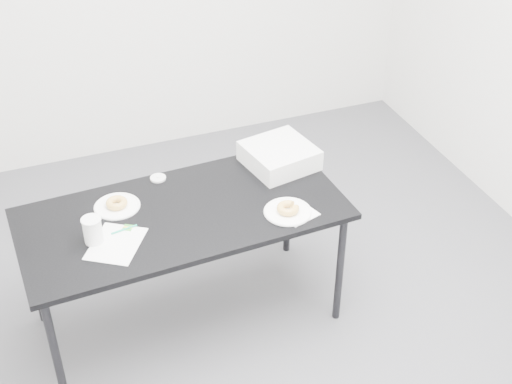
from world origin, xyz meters
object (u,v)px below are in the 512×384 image
object	(u,v)px
table	(183,221)
donut_far	(117,203)
donut_near	(288,208)
plate_near	(288,212)
plate_far	(117,206)
coffee_cup	(93,230)
pen	(124,229)
bakery_box	(279,156)
scorecard	(116,244)

from	to	relation	value
table	donut_far	xyz separation A→B (m)	(-0.29, 0.15, 0.08)
donut_near	plate_near	bearing A→B (deg)	0.00
plate_far	coffee_cup	bearing A→B (deg)	-123.69
pen	donut_far	distance (m)	0.20
donut_far	plate_far	bearing A→B (deg)	0.00
plate_near	bakery_box	world-z (taller)	bakery_box
plate_near	bakery_box	distance (m)	0.43
donut_near	table	bearing A→B (deg)	158.30
table	pen	xyz separation A→B (m)	(-0.29, -0.05, 0.06)
plate_far	bakery_box	distance (m)	0.89
plate_near	donut_far	world-z (taller)	donut_far
plate_near	plate_far	bearing A→B (deg)	155.96
coffee_cup	pen	bearing A→B (deg)	12.09
pen	bakery_box	size ratio (longest dim) A/B	0.38
bakery_box	donut_near	bearing A→B (deg)	-117.70
table	bakery_box	world-z (taller)	bakery_box
pen	coffee_cup	world-z (taller)	coffee_cup
bakery_box	table	bearing A→B (deg)	-170.57
table	donut_near	world-z (taller)	donut_near
scorecard	pen	bearing A→B (deg)	88.91
donut_far	pen	bearing A→B (deg)	-92.04
plate_near	coffee_cup	bearing A→B (deg)	173.00
plate_near	coffee_cup	xyz separation A→B (m)	(-0.91, 0.11, 0.06)
donut_near	pen	bearing A→B (deg)	169.45
pen	plate_far	xyz separation A→B (m)	(0.01, 0.20, -0.00)
pen	donut_far	size ratio (longest dim) A/B	1.21
donut_near	coffee_cup	xyz separation A→B (m)	(-0.91, 0.11, 0.04)
pen	plate_near	xyz separation A→B (m)	(0.77, -0.14, -0.00)
plate_far	donut_far	world-z (taller)	donut_far
table	donut_near	size ratio (longest dim) A/B	14.68
donut_near	bakery_box	size ratio (longest dim) A/B	0.33
table	scorecard	size ratio (longest dim) A/B	5.86
plate_far	coffee_cup	size ratio (longest dim) A/B	1.73
plate_near	plate_far	xyz separation A→B (m)	(-0.76, 0.34, -0.00)
scorecard	donut_near	world-z (taller)	donut_near
pen	donut_far	bearing A→B (deg)	77.73
coffee_cup	bakery_box	size ratio (longest dim) A/B	0.39
table	plate_near	xyz separation A→B (m)	(0.47, -0.19, 0.06)
scorecard	bakery_box	bearing A→B (deg)	53.15
donut_far	plate_near	bearing A→B (deg)	-24.04
donut_near	plate_far	size ratio (longest dim) A/B	0.49
plate_near	coffee_cup	size ratio (longest dim) A/B	1.80
pen	bakery_box	world-z (taller)	bakery_box
table	plate_near	world-z (taller)	plate_near
coffee_cup	bakery_box	world-z (taller)	coffee_cup
plate_far	plate_near	bearing A→B (deg)	-24.04
scorecard	table	bearing A→B (deg)	53.01
donut_far	bakery_box	bearing A→B (deg)	4.66
table	scorecard	distance (m)	0.38
pen	donut_near	distance (m)	0.78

